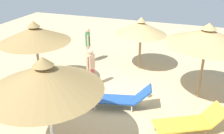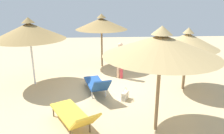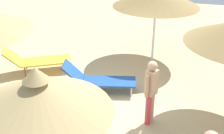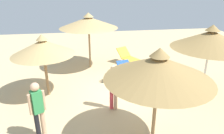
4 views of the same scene
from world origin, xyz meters
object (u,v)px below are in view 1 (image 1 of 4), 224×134
object	(u,v)px
parasol_umbrella_near_right	(207,37)
lounge_chair_edge	(190,122)
parasol_umbrella_back	(45,78)
handbag	(145,92)
parasol_umbrella_center	(141,28)
parasol_umbrella_far_left	(35,34)
person_standing_front	(88,43)
person_standing_near_left	(91,66)
lounge_chair_far_right	(123,98)

from	to	relation	value
parasol_umbrella_near_right	lounge_chair_edge	bearing A→B (deg)	175.53
parasol_umbrella_back	handbag	size ratio (longest dim) A/B	5.93
parasol_umbrella_center	parasol_umbrella_near_right	bearing A→B (deg)	-123.74
parasol_umbrella_far_left	person_standing_front	bearing A→B (deg)	-12.95
parasol_umbrella_far_left	person_standing_near_left	distance (m)	2.42
parasol_umbrella_center	parasol_umbrella_back	world-z (taller)	parasol_umbrella_back
lounge_chair_far_right	handbag	xyz separation A→B (m)	(1.01, -0.57, -0.24)
person_standing_near_left	handbag	world-z (taller)	person_standing_near_left
lounge_chair_edge	person_standing_front	world-z (taller)	person_standing_front
parasol_umbrella_center	person_standing_front	bearing A→B (deg)	93.25
parasol_umbrella_center	person_standing_front	xyz separation A→B (m)	(-0.15, 2.57, -0.96)
parasol_umbrella_far_left	person_standing_front	size ratio (longest dim) A/B	1.57
parasol_umbrella_far_left	lounge_chair_edge	size ratio (longest dim) A/B	1.28
parasol_umbrella_center	person_standing_near_left	size ratio (longest dim) A/B	1.50
parasol_umbrella_near_right	lounge_chair_far_right	xyz separation A→B (m)	(-1.63, 2.47, -1.98)
parasol_umbrella_near_right	parasol_umbrella_center	bearing A→B (deg)	56.26
parasol_umbrella_near_right	person_standing_near_left	distance (m)	4.41
parasol_umbrella_center	lounge_chair_far_right	bearing A→B (deg)	-175.73
lounge_chair_far_right	person_standing_front	size ratio (longest dim) A/B	1.22
parasol_umbrella_near_right	parasol_umbrella_back	xyz separation A→B (m)	(-4.26, 3.62, -0.13)
parasol_umbrella_center	lounge_chair_edge	xyz separation A→B (m)	(-4.07, -2.55, -1.54)
person_standing_near_left	parasol_umbrella_back	bearing A→B (deg)	-172.22
parasol_umbrella_far_left	parasol_umbrella_back	distance (m)	3.74
parasol_umbrella_back	handbag	bearing A→B (deg)	-25.31
parasol_umbrella_back	person_standing_near_left	world-z (taller)	parasol_umbrella_back
parasol_umbrella_back	person_standing_front	xyz separation A→B (m)	(5.93, 1.67, -1.25)
lounge_chair_far_right	person_standing_near_left	distance (m)	2.03
parasol_umbrella_near_right	handbag	distance (m)	2.99
parasol_umbrella_near_right	lounge_chair_edge	size ratio (longest dim) A/B	1.36
parasol_umbrella_near_right	parasol_umbrella_far_left	world-z (taller)	parasol_umbrella_near_right
parasol_umbrella_center	lounge_chair_far_right	xyz separation A→B (m)	(-3.45, -0.26, -1.56)
parasol_umbrella_near_right	lounge_chair_far_right	distance (m)	3.56
person_standing_near_left	lounge_chair_far_right	bearing A→B (deg)	-122.22
parasol_umbrella_near_right	parasol_umbrella_far_left	size ratio (longest dim) A/B	1.06
lounge_chair_far_right	parasol_umbrella_center	bearing A→B (deg)	4.27
parasol_umbrella_far_left	parasol_umbrella_back	size ratio (longest dim) A/B	0.96
parasol_umbrella_near_right	lounge_chair_edge	xyz separation A→B (m)	(-2.25, 0.18, -1.97)
parasol_umbrella_near_right	parasol_umbrella_far_left	bearing A→B (deg)	102.82
parasol_umbrella_back	lounge_chair_far_right	bearing A→B (deg)	-23.76
parasol_umbrella_near_right	person_standing_front	bearing A→B (deg)	72.46
parasol_umbrella_far_left	lounge_chair_edge	world-z (taller)	parasol_umbrella_far_left
parasol_umbrella_back	lounge_chair_edge	size ratio (longest dim) A/B	1.33
lounge_chair_edge	person_standing_front	xyz separation A→B (m)	(3.93, 5.12, 0.58)
person_standing_near_left	person_standing_front	bearing A→B (deg)	27.33
parasol_umbrella_center	person_standing_near_left	bearing A→B (deg)	149.84
lounge_chair_far_right	lounge_chair_edge	bearing A→B (deg)	-105.14
parasol_umbrella_far_left	handbag	world-z (taller)	parasol_umbrella_far_left
lounge_chair_edge	person_standing_front	size ratio (longest dim) A/B	1.22
parasol_umbrella_far_left	lounge_chair_far_right	distance (m)	3.99
parasol_umbrella_near_right	handbag	world-z (taller)	parasol_umbrella_near_right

